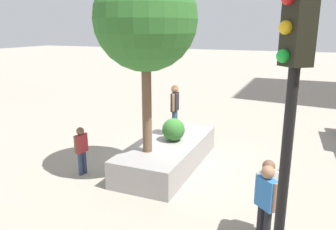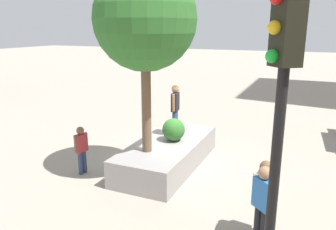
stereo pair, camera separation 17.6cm
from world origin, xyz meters
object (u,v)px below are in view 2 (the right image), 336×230
planter_ledge (168,154)px  pedestrian_crossing (264,193)px  bystander_watching (263,200)px  traffic_light_corner (277,134)px  passerby_with_bag (81,147)px  plaza_tree (145,20)px  skateboard (175,133)px  skateboarder (175,106)px

planter_ledge → pedestrian_crossing: size_ratio=2.58×
bystander_watching → pedestrian_crossing: bystander_watching is taller
planter_ledge → traffic_light_corner: (5.73, 3.82, 2.89)m
pedestrian_crossing → passerby_with_bag: bearing=-100.5°
passerby_with_bag → bystander_watching: size_ratio=0.86×
plaza_tree → pedestrian_crossing: 5.40m
skateboard → pedestrian_crossing: bearing=45.4°
planter_ledge → skateboarder: bearing=-175.1°
planter_ledge → passerby_with_bag: size_ratio=2.97×
plaza_tree → skateboarder: size_ratio=3.15×
bystander_watching → skateboarder: bearing=-137.1°
pedestrian_crossing → planter_ledge: bearing=-128.0°
skateboard → passerby_with_bag: bearing=-41.8°
planter_ledge → skateboard: size_ratio=5.50×
planter_ledge → plaza_tree: 4.34m
planter_ledge → pedestrian_crossing: pedestrian_crossing is taller
skateboard → traffic_light_corner: bearing=30.9°
skateboard → planter_ledge: bearing=4.9°
bystander_watching → pedestrian_crossing: 0.34m
passerby_with_bag → plaza_tree: bearing=107.6°
planter_ledge → passerby_with_bag: bearing=-53.4°
skateboard → passerby_with_bag: 3.20m
plaza_tree → traffic_light_corner: plaza_tree is taller
pedestrian_crossing → traffic_light_corner: bearing=7.6°
traffic_light_corner → planter_ledge: bearing=-146.3°
skateboard → bystander_watching: bearing=42.9°
passerby_with_bag → pedestrian_crossing: (1.03, 5.61, 0.13)m
planter_ledge → skateboarder: skateboarder is taller
planter_ledge → passerby_with_bag: (1.63, -2.20, 0.46)m
bystander_watching → pedestrian_crossing: (-0.34, -0.02, -0.01)m
traffic_light_corner → pedestrian_crossing: size_ratio=2.79×
planter_ledge → skateboard: bearing=-175.1°
skateboard → traffic_light_corner: traffic_light_corner is taller
skateboarder → traffic_light_corner: size_ratio=0.34×
plaza_tree → traffic_light_corner: (4.72, 4.06, -1.32)m
plaza_tree → bystander_watching: size_ratio=2.98×
plaza_tree → passerby_with_bag: plaza_tree is taller
bystander_watching → skateboard: bearing=-137.1°
traffic_light_corner → pedestrian_crossing: (-3.07, -0.41, -2.29)m
skateboarder → passerby_with_bag: skateboarder is taller
passerby_with_bag → bystander_watching: 5.80m
skateboard → plaza_tree: bearing=-5.7°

